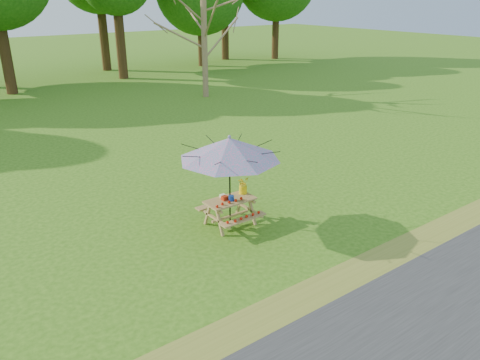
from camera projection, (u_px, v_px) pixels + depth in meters
ground at (101, 286)px, 9.04m from camera, size 120.00×120.00×0.00m
picnic_table at (230, 212)px, 11.33m from camera, size 1.20×1.32×0.67m
patio_umbrella at (230, 149)px, 10.73m from camera, size 2.60×2.60×2.27m
produce_bins at (227, 198)px, 11.18m from camera, size 0.24×0.41×0.13m
tomatoes_row at (229, 202)px, 10.98m from camera, size 0.77×0.13×0.07m
flower_bucket at (243, 185)px, 11.47m from camera, size 0.29×0.26×0.43m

